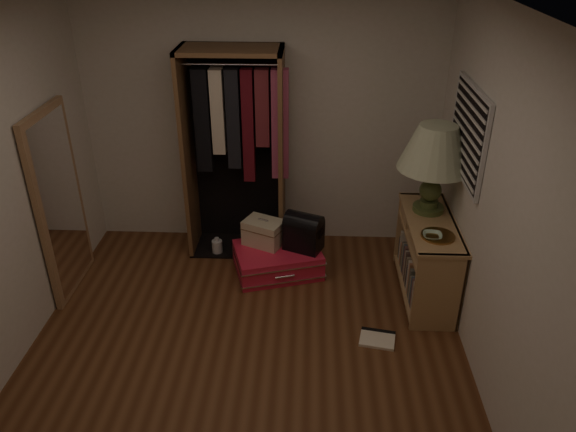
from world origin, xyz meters
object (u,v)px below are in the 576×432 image
object	(u,v)px
table_lamp	(436,149)
white_jug	(217,247)
open_wardrobe	(237,137)
black_bag	(304,231)
floor_mirror	(60,204)
train_case	(264,232)
pink_suitcase	(278,260)
console_bookshelf	(426,254)

from	to	relation	value
table_lamp	white_jug	world-z (taller)	table_lamp
open_wardrobe	black_bag	world-z (taller)	open_wardrobe
floor_mirror	black_bag	xyz separation A→B (m)	(2.13, 0.33, -0.41)
train_case	floor_mirror	bearing A→B (deg)	-142.27
table_lamp	white_jug	bearing A→B (deg)	168.99
floor_mirror	pink_suitcase	bearing A→B (deg)	9.02
floor_mirror	table_lamp	size ratio (longest dim) A/B	2.14
floor_mirror	black_bag	size ratio (longest dim) A/B	4.18
console_bookshelf	train_case	size ratio (longest dim) A/B	2.52
train_case	black_bag	world-z (taller)	black_bag
train_case	pink_suitcase	bearing A→B (deg)	-10.68
pink_suitcase	train_case	size ratio (longest dim) A/B	2.14
floor_mirror	white_jug	world-z (taller)	floor_mirror
open_wardrobe	white_jug	distance (m)	1.16
open_wardrobe	train_case	size ratio (longest dim) A/B	4.62
open_wardrobe	white_jug	bearing A→B (deg)	-141.72
pink_suitcase	table_lamp	distance (m)	1.82
console_bookshelf	pink_suitcase	size ratio (longest dim) A/B	1.18
table_lamp	train_case	bearing A→B (deg)	172.54
black_bag	white_jug	world-z (taller)	black_bag
console_bookshelf	train_case	bearing A→B (deg)	166.37
black_bag	white_jug	bearing A→B (deg)	-173.51
console_bookshelf	floor_mirror	size ratio (longest dim) A/B	0.66
black_bag	white_jug	distance (m)	0.99
white_jug	open_wardrobe	bearing A→B (deg)	38.28
table_lamp	console_bookshelf	bearing A→B (deg)	-92.19
open_wardrobe	table_lamp	xyz separation A→B (m)	(1.76, -0.57, 0.13)
open_wardrobe	black_bag	bearing A→B (deg)	-34.18
black_bag	table_lamp	size ratio (longest dim) A/B	0.51
pink_suitcase	black_bag	size ratio (longest dim) A/B	2.33
open_wardrobe	pink_suitcase	bearing A→B (deg)	-49.11
console_bookshelf	table_lamp	world-z (taller)	table_lamp
console_bookshelf	floor_mirror	world-z (taller)	floor_mirror
pink_suitcase	table_lamp	world-z (taller)	table_lamp
black_bag	train_case	bearing A→B (deg)	-167.50
table_lamp	floor_mirror	bearing A→B (deg)	-176.42
console_bookshelf	train_case	world-z (taller)	console_bookshelf
console_bookshelf	white_jug	xyz separation A→B (m)	(-1.99, 0.55, -0.31)
table_lamp	white_jug	xyz separation A→B (m)	(-1.99, 0.39, -1.25)
console_bookshelf	pink_suitcase	distance (m)	1.40
table_lamp	white_jug	distance (m)	2.39
floor_mirror	table_lamp	bearing A→B (deg)	3.58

